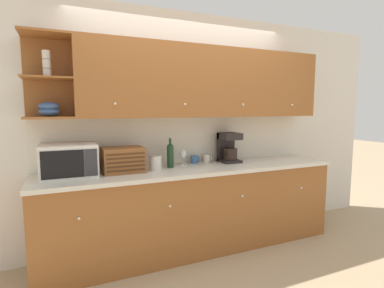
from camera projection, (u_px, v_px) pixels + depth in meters
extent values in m
plane|color=tan|center=(185.00, 237.00, 3.59)|extent=(24.00, 24.00, 0.00)
cube|color=silver|center=(184.00, 129.00, 3.46)|extent=(5.60, 0.06, 2.60)
cube|color=#935628|center=(195.00, 210.00, 3.26)|extent=(3.20, 0.60, 0.87)
cube|color=silver|center=(196.00, 169.00, 3.20)|extent=(3.22, 0.63, 0.04)
sphere|color=white|center=(79.00, 219.00, 2.48)|extent=(0.03, 0.03, 0.03)
sphere|color=white|center=(170.00, 206.00, 2.80)|extent=(0.03, 0.03, 0.03)
sphere|color=white|center=(242.00, 196.00, 3.12)|extent=(0.03, 0.03, 0.03)
sphere|color=white|center=(301.00, 188.00, 3.44)|extent=(0.03, 0.03, 0.03)
cube|color=silver|center=(185.00, 140.00, 3.44)|extent=(3.20, 0.01, 0.53)
cube|color=#935628|center=(208.00, 83.00, 3.30)|extent=(2.78, 0.34, 0.75)
cube|color=#935628|center=(48.00, 78.00, 2.81)|extent=(0.42, 0.02, 0.75)
cube|color=#935628|center=(50.00, 118.00, 2.71)|extent=(0.42, 0.34, 0.02)
cube|color=#935628|center=(47.00, 78.00, 2.66)|extent=(0.42, 0.34, 0.02)
cube|color=#935628|center=(45.00, 34.00, 2.62)|extent=(0.42, 0.34, 0.02)
sphere|color=white|center=(115.00, 104.00, 2.75)|extent=(0.03, 0.03, 0.03)
sphere|color=white|center=(185.00, 104.00, 3.03)|extent=(0.03, 0.03, 0.03)
sphere|color=white|center=(243.00, 105.00, 3.31)|extent=(0.03, 0.03, 0.03)
sphere|color=white|center=(292.00, 105.00, 3.59)|extent=(0.03, 0.03, 0.03)
ellipsoid|color=#3D5B93|center=(49.00, 112.00, 2.70)|extent=(0.18, 0.18, 0.08)
ellipsoid|color=#3D5B93|center=(49.00, 106.00, 2.69)|extent=(0.18, 0.18, 0.08)
cylinder|color=silver|center=(47.00, 73.00, 2.66)|extent=(0.07, 0.07, 0.08)
cylinder|color=silver|center=(47.00, 64.00, 2.65)|extent=(0.07, 0.07, 0.08)
cylinder|color=silver|center=(46.00, 55.00, 2.64)|extent=(0.07, 0.07, 0.08)
cube|color=silver|center=(69.00, 160.00, 2.76)|extent=(0.49, 0.40, 0.30)
cube|color=black|center=(63.00, 164.00, 2.55)|extent=(0.34, 0.01, 0.24)
cube|color=#2D2D33|center=(91.00, 163.00, 2.64)|extent=(0.11, 0.01, 0.24)
cube|color=brown|center=(123.00, 160.00, 2.95)|extent=(0.39, 0.28, 0.24)
cube|color=#4B2C16|center=(126.00, 170.00, 2.82)|extent=(0.36, 0.01, 0.02)
cube|color=#4B2C16|center=(126.00, 166.00, 2.82)|extent=(0.36, 0.01, 0.02)
cube|color=#4B2C16|center=(126.00, 162.00, 2.81)|extent=(0.36, 0.01, 0.02)
cube|color=#4B2C16|center=(126.00, 158.00, 2.81)|extent=(0.36, 0.01, 0.02)
cube|color=#4B2C16|center=(126.00, 154.00, 2.81)|extent=(0.36, 0.01, 0.02)
cylinder|color=silver|center=(156.00, 163.00, 3.04)|extent=(0.12, 0.12, 0.15)
cylinder|color=gray|center=(155.00, 155.00, 3.03)|extent=(0.13, 0.13, 0.01)
cylinder|color=#19381E|center=(170.00, 157.00, 3.18)|extent=(0.07, 0.07, 0.22)
sphere|color=#19381E|center=(170.00, 147.00, 3.16)|extent=(0.07, 0.07, 0.07)
cylinder|color=#19381E|center=(170.00, 142.00, 3.16)|extent=(0.03, 0.03, 0.07)
cylinder|color=silver|center=(183.00, 165.00, 3.30)|extent=(0.07, 0.07, 0.01)
cylinder|color=silver|center=(183.00, 162.00, 3.30)|extent=(0.01, 0.01, 0.07)
ellipsoid|color=silver|center=(183.00, 154.00, 3.29)|extent=(0.08, 0.08, 0.10)
cylinder|color=#38669E|center=(194.00, 159.00, 3.43)|extent=(0.08, 0.08, 0.09)
torus|color=#38669E|center=(198.00, 159.00, 3.45)|extent=(0.01, 0.06, 0.06)
cylinder|color=silver|center=(207.00, 158.00, 3.50)|extent=(0.08, 0.08, 0.09)
torus|color=silver|center=(210.00, 158.00, 3.52)|extent=(0.01, 0.06, 0.06)
cube|color=black|center=(229.00, 161.00, 3.50)|extent=(0.22, 0.23, 0.03)
cylinder|color=black|center=(230.00, 154.00, 3.47)|extent=(0.16, 0.16, 0.14)
cube|color=black|center=(226.00, 147.00, 3.56)|extent=(0.22, 0.05, 0.34)
cube|color=black|center=(230.00, 136.00, 3.47)|extent=(0.22, 0.23, 0.08)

